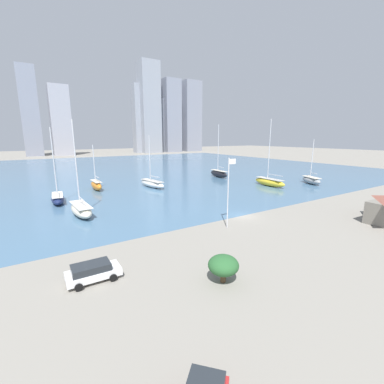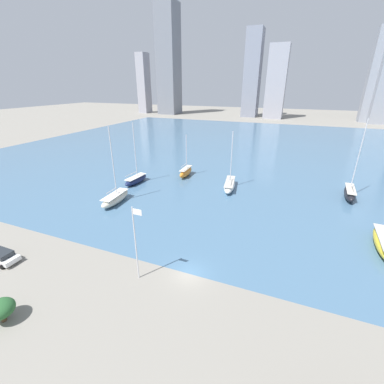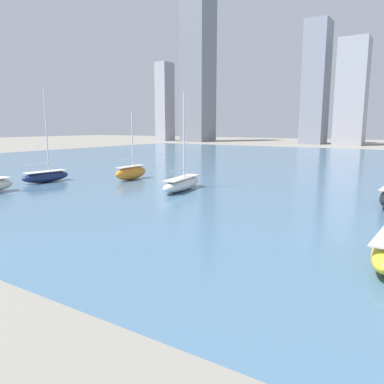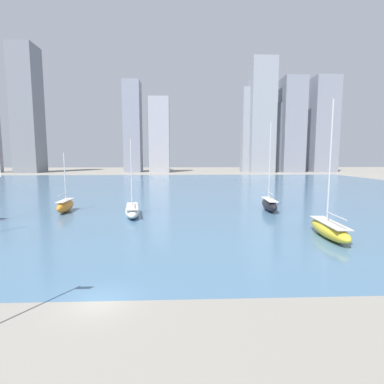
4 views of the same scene
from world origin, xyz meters
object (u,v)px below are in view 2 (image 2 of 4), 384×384
sailboat_yellow (384,242)px  sailboat_cream (115,198)px  sailboat_black (350,193)px  sailboat_navy (136,179)px  parked_wagon_white (2,256)px  flag_pole (136,241)px  sailboat_orange (186,172)px  sailboat_white (230,185)px

sailboat_yellow → sailboat_cream: bearing=-174.8°
sailboat_black → sailboat_yellow: bearing=-80.7°
sailboat_navy → parked_wagon_white: bearing=-85.7°
flag_pole → sailboat_black: bearing=53.4°
sailboat_orange → parked_wagon_white: size_ratio=2.33×
sailboat_cream → parked_wagon_white: sailboat_cream is taller
sailboat_cream → sailboat_yellow: 45.04m
sailboat_orange → flag_pole: bearing=-77.0°
sailboat_cream → sailboat_black: sailboat_black is taller
sailboat_cream → sailboat_yellow: sailboat_yellow is taller
flag_pole → parked_wagon_white: (-18.51, -4.06, -4.42)m
sailboat_black → flag_pole: bearing=-122.9°
sailboat_yellow → parked_wagon_white: bearing=-151.7°
sailboat_orange → parked_wagon_white: sailboat_orange is taller
parked_wagon_white → sailboat_black: bearing=132.2°
flag_pole → sailboat_cream: 23.44m
sailboat_orange → parked_wagon_white: (-9.08, -40.48, -0.32)m
sailboat_cream → sailboat_navy: size_ratio=1.06×
sailboat_black → parked_wagon_white: 61.11m
flag_pole → parked_wagon_white: flag_pole is taller
parked_wagon_white → sailboat_cream: bearing=173.8°
parked_wagon_white → sailboat_white: bearing=150.1°
sailboat_navy → sailboat_black: size_ratio=0.88×
sailboat_orange → sailboat_black: size_ratio=0.66×
sailboat_orange → sailboat_white: size_ratio=0.83×
parked_wagon_white → sailboat_yellow: bearing=115.6°
flag_pole → sailboat_orange: (-9.44, 36.42, -4.10)m
sailboat_yellow → parked_wagon_white: sailboat_yellow is taller
flag_pole → sailboat_cream: size_ratio=0.65×
sailboat_navy → sailboat_yellow: size_ratio=0.84×
sailboat_cream → sailboat_white: bearing=36.2°
sailboat_cream → sailboat_navy: (-2.34, 10.83, -0.07)m
sailboat_navy → sailboat_yellow: sailboat_yellow is taller
flag_pole → sailboat_yellow: bearing=31.9°
parked_wagon_white → flag_pole: bearing=103.0°
sailboat_yellow → sailboat_black: bearing=98.9°
sailboat_navy → sailboat_yellow: bearing=-6.6°
flag_pole → sailboat_cream: sailboat_cream is taller
sailboat_yellow → sailboat_orange: bearing=157.7°
sailboat_cream → sailboat_white: (19.02, 15.85, -0.09)m
flag_pole → sailboat_navy: bearing=123.9°
sailboat_orange → sailboat_white: (12.41, -4.01, -0.21)m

